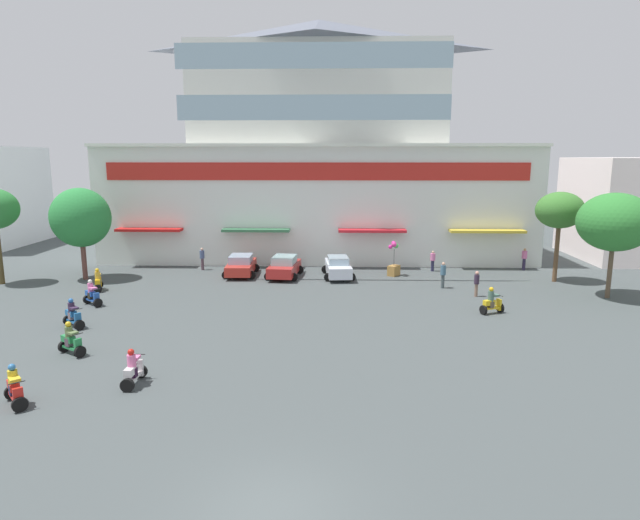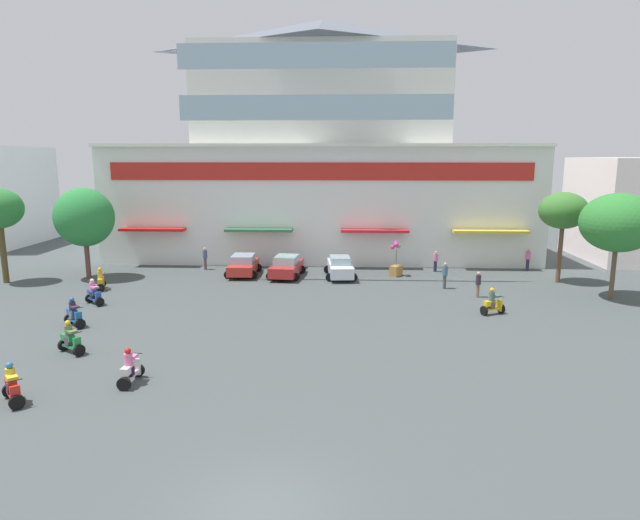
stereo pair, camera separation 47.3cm
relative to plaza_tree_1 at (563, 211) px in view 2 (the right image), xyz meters
The scene contains 22 objects.
ground_plane 21.41m from the plaza_tree_1, 143.48° to the right, with size 128.00×128.00×0.00m, color #434A4B.
colonial_building 20.36m from the plaza_tree_1, 146.60° to the left, with size 35.10×17.67×19.88m.
flank_building_right 13.50m from the plaza_tree_1, 43.84° to the left, with size 8.72×9.88×8.44m.
plaza_tree_1 is the anchor object (origin of this frame).
plaza_tree_2 32.92m from the plaza_tree_1, behind, with size 4.13×3.63×6.44m.
plaza_tree_3 4.64m from the plaza_tree_1, 70.82° to the right, with size 4.35×4.28×6.44m.
parked_car_0 22.53m from the plaza_tree_1, behind, with size 2.47×4.09×1.51m.
parked_car_1 19.37m from the plaza_tree_1, behind, with size 2.64×4.28×1.54m.
parked_car_2 15.63m from the plaza_tree_1, behind, with size 2.46×4.41×1.49m.
scooter_rider_0 33.31m from the plaza_tree_1, 142.95° to the right, with size 1.31×1.38×1.50m.
scooter_rider_2 30.53m from the plaza_tree_1, 166.50° to the right, with size 1.39×1.26×1.54m.
scooter_rider_3 31.07m from the plaza_tree_1, behind, with size 0.96×1.51×1.51m.
scooter_rider_4 30.98m from the plaza_tree_1, 150.78° to the right, with size 1.42×1.16×1.50m.
scooter_rider_5 30.93m from the plaza_tree_1, 158.59° to the right, with size 1.41×1.31×1.51m.
scooter_rider_6 29.47m from the plaza_tree_1, 141.64° to the right, with size 0.55×1.49×1.49m.
scooter_rider_7 11.23m from the plaza_tree_1, 129.28° to the right, with size 1.40×1.01×1.52m.
pedestrian_0 5.52m from the plaza_tree_1, 103.02° to the left, with size 0.55×0.55×1.70m.
pedestrian_1 25.89m from the plaza_tree_1, behind, with size 0.50×0.50×1.72m.
pedestrian_2 9.41m from the plaza_tree_1, 158.12° to the left, with size 0.53×0.53×1.56m.
pedestrian_3 8.76m from the plaza_tree_1, 146.31° to the right, with size 0.37×0.37×1.61m.
pedestrian_4 9.30m from the plaza_tree_1, 165.01° to the right, with size 0.49×0.49×1.74m.
balloon_vendor_cart 11.80m from the plaza_tree_1, behind, with size 1.01×1.08×2.53m.
Camera 2 is at (2.04, -11.90, 8.61)m, focal length 30.54 mm.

